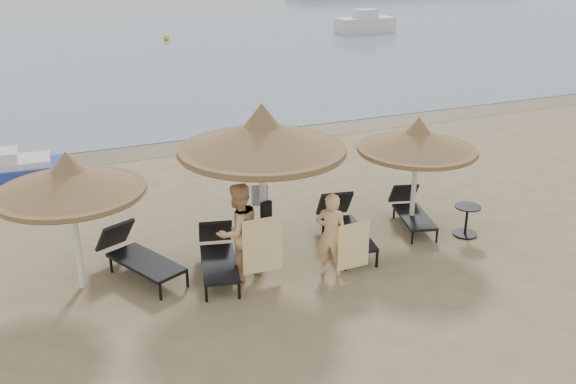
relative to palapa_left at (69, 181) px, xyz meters
name	(u,v)px	position (x,y,z in m)	size (l,w,h in m)	color
ground	(322,285)	(4.10, -1.70, -2.10)	(160.00, 160.00, 0.00)	#927F59
wet_sand_strip	(189,146)	(4.10, 7.70, -2.10)	(200.00, 1.60, 0.01)	brown
palapa_left	(69,181)	(0.00, 0.00, 0.00)	(2.66, 2.66, 2.64)	silver
palapa_center	(262,137)	(3.49, -0.28, 0.45)	(3.23, 3.23, 3.20)	silver
palapa_right	(417,141)	(7.04, -0.21, -0.07)	(2.58, 2.58, 2.56)	silver
lounger_far_left	(137,254)	(1.04, 0.10, -1.69)	(1.46, 2.14, 0.92)	black
lounger_near_left	(218,254)	(2.48, -0.46, -1.71)	(1.07, 2.04, 0.87)	black
lounger_near_right	(344,225)	(5.29, -0.30, -1.67)	(1.08, 2.23, 0.95)	black
lounger_far_right	(411,210)	(7.12, -0.04, -1.74)	(1.04, 1.87, 0.80)	black
side_table	(466,221)	(7.92, -0.97, -1.78)	(0.56, 0.56, 0.68)	black
person_left	(238,224)	(2.79, -0.80, -1.00)	(1.01, 0.66, 2.20)	#DFB07B
person_right	(331,228)	(4.43, -1.38, -1.13)	(0.89, 0.58, 1.94)	#DFB07B
towel_left	(263,245)	(3.14, -1.15, -1.34)	(0.79, 0.03, 1.10)	yellow
towel_right	(354,246)	(4.78, -1.63, -1.45)	(0.67, 0.04, 0.94)	yellow
bag_patterned	(260,195)	(3.49, -0.10, -0.79)	(0.33, 0.15, 0.40)	white
bag_dark	(266,210)	(3.49, -0.44, -0.97)	(0.25, 0.15, 0.33)	black
pedal_boat	(25,170)	(-0.70, 6.26, -1.75)	(2.06, 1.29, 0.93)	#1F3595
buoy_mid	(166,37)	(8.65, 29.99, -1.91)	(0.39, 0.39, 0.39)	yellow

